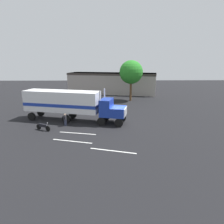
{
  "coord_description": "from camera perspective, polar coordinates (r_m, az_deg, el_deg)",
  "views": [
    {
      "loc": [
        -1.58,
        -24.1,
        8.02
      ],
      "look_at": [
        -1.03,
        -0.05,
        1.6
      ],
      "focal_mm": 30.39,
      "sensor_mm": 36.0,
      "label": 1
    }
  ],
  "objects": [
    {
      "name": "motorcycle",
      "position": [
        24.25,
        -19.99,
        -4.11
      ],
      "size": [
        1.93,
        1.03,
        1.12
      ],
      "color": "black",
      "rests_on": "ground_plane"
    },
    {
      "name": "semi_truck",
      "position": [
        26.66,
        -12.66,
        2.68
      ],
      "size": [
        14.32,
        6.02,
        4.5
      ],
      "color": "#193399",
      "rests_on": "ground_plane"
    },
    {
      "name": "building_backdrop",
      "position": [
        49.5,
        -0.0,
        8.91
      ],
      "size": [
        23.02,
        11.44,
        5.22
      ],
      "color": "#9E938C",
      "rests_on": "ground_plane"
    },
    {
      "name": "lane_stripe_near",
      "position": [
        22.38,
        -10.34,
        -6.29
      ],
      "size": [
        4.33,
        1.1,
        0.01
      ],
      "primitive_type": "cube",
      "rotation": [
        0.0,
        0.0,
        -0.22
      ],
      "color": "silver",
      "rests_on": "ground_plane"
    },
    {
      "name": "tree_left",
      "position": [
        39.7,
        5.77,
        11.81
      ],
      "size": [
        4.77,
        4.77,
        8.32
      ],
      "color": "brown",
      "rests_on": "ground_plane"
    },
    {
      "name": "parked_car",
      "position": [
        36.07,
        -5.12,
        3.34
      ],
      "size": [
        4.67,
        2.62,
        1.57
      ],
      "color": "black",
      "rests_on": "ground_plane"
    },
    {
      "name": "person_bystander",
      "position": [
        24.9,
        -13.95,
        -2.14
      ],
      "size": [
        0.35,
        0.47,
        1.63
      ],
      "color": "#2D3347",
      "rests_on": "ground_plane"
    },
    {
      "name": "lane_stripe_mid",
      "position": [
        20.34,
        -11.91,
        -8.6
      ],
      "size": [
        4.29,
        1.3,
        0.01
      ],
      "primitive_type": "cube",
      "rotation": [
        0.0,
        0.0,
        -0.26
      ],
      "color": "silver",
      "rests_on": "ground_plane"
    },
    {
      "name": "ground_plane",
      "position": [
        25.45,
        2.31,
        -3.44
      ],
      "size": [
        120.0,
        120.0,
        0.0
      ],
      "primitive_type": "plane",
      "color": "black"
    },
    {
      "name": "lane_stripe_far",
      "position": [
        17.93,
        0.3,
        -11.61
      ],
      "size": [
        4.28,
        1.35,
        0.01
      ],
      "primitive_type": "cube",
      "rotation": [
        0.0,
        0.0,
        -0.28
      ],
      "color": "silver",
      "rests_on": "ground_plane"
    }
  ]
}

